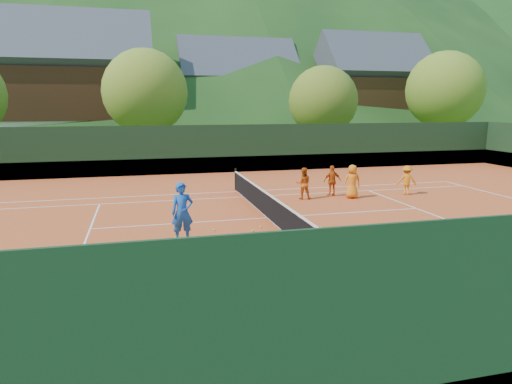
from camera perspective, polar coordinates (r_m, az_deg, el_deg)
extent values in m
plane|color=#2D4D18|center=(17.35, 1.51, -3.31)|extent=(400.00, 400.00, 0.00)
cube|color=#BE471E|center=(17.35, 1.51, -3.28)|extent=(40.00, 24.00, 0.02)
imported|color=#1A4EAB|center=(14.32, -9.20, -2.54)|extent=(0.72, 0.50, 1.89)
imported|color=#CA5312|center=(20.74, 5.94, 1.08)|extent=(0.82, 0.71, 1.44)
imported|color=#D25412|center=(21.58, 9.51, 1.38)|extent=(0.85, 0.36, 1.45)
imported|color=orange|center=(21.27, 11.94, 1.29)|extent=(0.83, 0.62, 1.55)
imported|color=orange|center=(22.80, 18.32, 1.41)|extent=(1.03, 0.82, 1.39)
sphere|color=#D2E125|center=(12.00, -25.26, -10.69)|extent=(0.07, 0.07, 0.07)
sphere|color=#D2E125|center=(13.42, 25.01, -8.42)|extent=(0.07, 0.07, 0.07)
sphere|color=#D2E125|center=(16.40, 25.45, -5.03)|extent=(0.07, 0.07, 0.07)
sphere|color=#D2E125|center=(14.81, -8.51, -5.71)|extent=(0.07, 0.07, 0.07)
sphere|color=#D2E125|center=(15.93, 0.57, -4.40)|extent=(0.07, 0.07, 0.07)
sphere|color=#D2E125|center=(11.03, -27.45, -12.80)|extent=(0.07, 0.07, 0.07)
sphere|color=#D2E125|center=(16.23, 20.24, -4.80)|extent=(0.07, 0.07, 0.07)
sphere|color=#D2E125|center=(13.14, -5.74, -7.81)|extent=(0.07, 0.07, 0.07)
sphere|color=#D2E125|center=(11.06, 10.91, -11.64)|extent=(0.07, 0.07, 0.07)
sphere|color=#D2E125|center=(14.92, -10.03, -5.63)|extent=(0.07, 0.07, 0.07)
sphere|color=#D2E125|center=(15.47, -0.41, -4.86)|extent=(0.07, 0.07, 0.07)
sphere|color=#D2E125|center=(8.64, 4.05, -18.24)|extent=(0.07, 0.07, 0.07)
sphere|color=#D2E125|center=(10.04, -13.51, -14.17)|extent=(0.07, 0.07, 0.07)
sphere|color=#D2E125|center=(8.34, -12.89, -19.67)|extent=(0.07, 0.07, 0.07)
sphere|color=#D2E125|center=(16.01, 8.14, -4.43)|extent=(0.07, 0.07, 0.07)
sphere|color=#D2E125|center=(12.21, 28.23, -10.59)|extent=(0.07, 0.07, 0.07)
sphere|color=#D2E125|center=(15.28, 23.05, -5.96)|extent=(0.07, 0.07, 0.07)
sphere|color=#D2E125|center=(15.63, -5.25, -4.75)|extent=(0.07, 0.07, 0.07)
sphere|color=#D2E125|center=(11.05, 26.24, -12.65)|extent=(0.07, 0.07, 0.07)
sphere|color=#D2E125|center=(10.55, -1.98, -12.59)|extent=(0.07, 0.07, 0.07)
sphere|color=#D2E125|center=(9.89, -15.28, -14.66)|extent=(0.07, 0.07, 0.07)
sphere|color=#D2E125|center=(12.17, -7.67, -9.41)|extent=(0.07, 0.07, 0.07)
sphere|color=#D2E125|center=(15.11, -1.22, -5.26)|extent=(0.07, 0.07, 0.07)
sphere|color=#D2E125|center=(13.82, 3.22, -6.83)|extent=(0.07, 0.07, 0.07)
cube|color=white|center=(12.39, 8.52, -9.21)|extent=(23.77, 0.06, 0.00)
cube|color=white|center=(22.55, -2.29, 0.07)|extent=(23.77, 0.06, 0.00)
cube|color=white|center=(13.59, 6.27, -7.33)|extent=(23.77, 0.06, 0.00)
cube|color=white|center=(21.24, -1.52, -0.61)|extent=(23.77, 0.06, 0.00)
cube|color=white|center=(16.82, -20.03, -4.36)|extent=(0.06, 8.23, 0.00)
cube|color=white|center=(20.02, 19.43, -1.95)|extent=(0.06, 8.23, 0.00)
cube|color=white|center=(17.35, 1.51, -3.24)|extent=(12.80, 0.06, 0.00)
cube|color=white|center=(17.35, 1.51, -3.24)|extent=(0.06, 10.97, 0.00)
cube|color=black|center=(17.24, 1.51, -1.79)|extent=(0.03, 11.97, 0.90)
cube|color=white|center=(17.14, 1.52, -0.26)|extent=(0.05, 11.97, 0.06)
cylinder|color=black|center=(11.78, 9.54, -7.51)|extent=(0.10, 0.10, 1.10)
cylinder|color=black|center=(22.94, -2.56, 1.64)|extent=(0.10, 0.10, 1.10)
cube|color=black|center=(28.68, -5.05, 5.38)|extent=(40.00, 0.05, 3.00)
cube|color=#185524|center=(28.80, -5.01, 3.40)|extent=(40.40, 0.05, 1.00)
cylinder|color=black|center=(12.69, -29.29, -8.75)|extent=(0.02, 0.02, 0.55)
cube|color=beige|center=(46.58, -21.10, 6.71)|extent=(12.00, 9.00, 2.88)
cube|color=#361B0E|center=(46.50, -21.41, 11.23)|extent=(12.24, 9.18, 4.48)
cube|color=#42424A|center=(46.64, -21.66, 14.71)|extent=(13.80, 9.93, 9.93)
cube|color=beige|center=(51.37, -2.41, 7.54)|extent=(11.00, 8.00, 2.52)
cube|color=#391D0F|center=(51.29, -2.44, 11.14)|extent=(11.22, 8.16, 3.92)
cube|color=#3E3E46|center=(51.36, -2.46, 13.99)|extent=(12.65, 8.82, 8.82)
cube|color=beige|center=(52.40, 13.82, 7.41)|extent=(10.00, 8.00, 2.70)
cube|color=#361E0E|center=(52.33, 14.00, 11.18)|extent=(10.20, 8.16, 4.20)
cube|color=#3C3D44|center=(52.42, 14.13, 14.13)|extent=(11.50, 8.82, 8.82)
cylinder|color=#422A1A|center=(36.29, -13.41, 6.15)|extent=(0.36, 0.36, 2.88)
sphere|color=#567A20|center=(36.20, -13.67, 12.09)|extent=(6.40, 6.40, 6.40)
cylinder|color=#3E2919|center=(38.21, 8.24, 6.29)|extent=(0.36, 0.36, 2.52)
sphere|color=#4C6C1C|center=(38.09, 8.38, 11.22)|extent=(5.60, 5.60, 5.60)
cylinder|color=#3C2718|center=(44.99, 22.12, 6.63)|extent=(0.36, 0.36, 3.06)
sphere|color=#4C741F|center=(44.92, 22.49, 11.71)|extent=(6.80, 6.80, 6.80)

